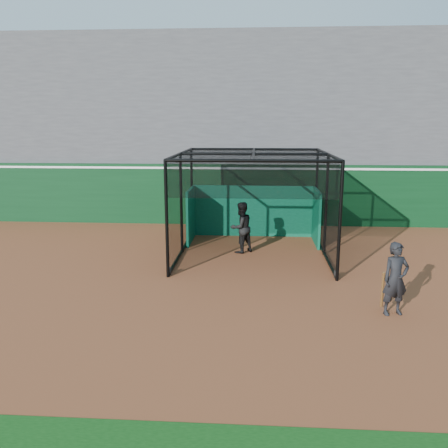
{
  "coord_description": "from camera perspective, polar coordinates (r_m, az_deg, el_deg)",
  "views": [
    {
      "loc": [
        0.92,
        -10.97,
        4.24
      ],
      "look_at": [
        0.05,
        2.0,
        1.4
      ],
      "focal_mm": 38.0,
      "sensor_mm": 36.0,
      "label": 1
    }
  ],
  "objects": [
    {
      "name": "ground",
      "position": [
        11.8,
        -0.9,
        -8.74
      ],
      "size": [
        120.0,
        120.0,
        0.0
      ],
      "primitive_type": "plane",
      "color": "brown",
      "rests_on": "ground"
    },
    {
      "name": "batting_cage",
      "position": [
        15.19,
        3.5,
        2.31
      ],
      "size": [
        4.72,
        5.18,
        3.22
      ],
      "color": "black",
      "rests_on": "ground"
    },
    {
      "name": "on_deck_player",
      "position": [
        11.18,
        19.93,
        -6.24
      ],
      "size": [
        0.69,
        0.54,
        1.66
      ],
      "color": "black",
      "rests_on": "ground"
    },
    {
      "name": "outfield_wall",
      "position": [
        19.72,
        1.13,
        3.71
      ],
      "size": [
        50.0,
        0.5,
        2.5
      ],
      "color": "#093215",
      "rests_on": "ground"
    },
    {
      "name": "batter",
      "position": [
        15.44,
        2.06,
        -0.42
      ],
      "size": [
        1.03,
        1.01,
        1.67
      ],
      "primitive_type": "imported",
      "rotation": [
        0.0,
        0.0,
        3.85
      ],
      "color": "black",
      "rests_on": "ground"
    },
    {
      "name": "grandstand",
      "position": [
        23.27,
        1.62,
        12.9
      ],
      "size": [
        50.0,
        7.85,
        8.95
      ],
      "color": "#4C4C4F",
      "rests_on": "ground"
    }
  ]
}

